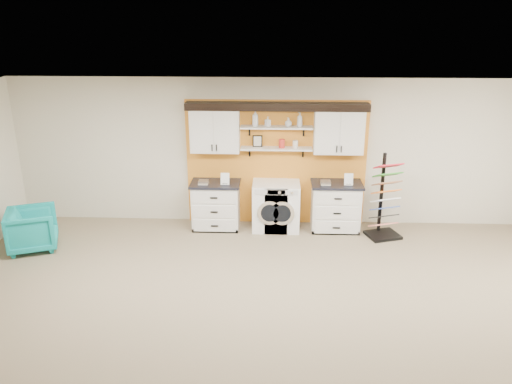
{
  "coord_description": "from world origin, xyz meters",
  "views": [
    {
      "loc": [
        -0.0,
        -5.16,
        3.89
      ],
      "look_at": [
        -0.31,
        2.3,
        1.21
      ],
      "focal_mm": 35.0,
      "sensor_mm": 36.0,
      "label": 1
    }
  ],
  "objects_px": {
    "base_cabinet_left": "(216,205)",
    "dryer": "(282,206)",
    "armchair": "(32,229)",
    "washer": "(270,206)",
    "sample_rack": "(384,211)",
    "base_cabinet_right": "(335,206)"
  },
  "relations": [
    {
      "from": "base_cabinet_left",
      "to": "base_cabinet_right",
      "type": "relative_size",
      "value": 0.98
    },
    {
      "from": "base_cabinet_right",
      "to": "sample_rack",
      "type": "distance_m",
      "value": 0.9
    },
    {
      "from": "base_cabinet_left",
      "to": "dryer",
      "type": "height_order",
      "value": "dryer"
    },
    {
      "from": "dryer",
      "to": "armchair",
      "type": "distance_m",
      "value": 4.46
    },
    {
      "from": "sample_rack",
      "to": "armchair",
      "type": "xyz_separation_m",
      "value": [
        -6.19,
        -0.76,
        -0.14
      ]
    },
    {
      "from": "base_cabinet_left",
      "to": "armchair",
      "type": "height_order",
      "value": "base_cabinet_left"
    },
    {
      "from": "base_cabinet_right",
      "to": "armchair",
      "type": "relative_size",
      "value": 1.19
    },
    {
      "from": "armchair",
      "to": "dryer",
      "type": "bearing_deg",
      "value": -97.28
    },
    {
      "from": "washer",
      "to": "armchair",
      "type": "relative_size",
      "value": 1.15
    },
    {
      "from": "sample_rack",
      "to": "armchair",
      "type": "relative_size",
      "value": 1.95
    },
    {
      "from": "base_cabinet_left",
      "to": "washer",
      "type": "distance_m",
      "value": 1.03
    },
    {
      "from": "dryer",
      "to": "base_cabinet_left",
      "type": "bearing_deg",
      "value": 179.85
    },
    {
      "from": "base_cabinet_left",
      "to": "washer",
      "type": "relative_size",
      "value": 1.01
    },
    {
      "from": "base_cabinet_left",
      "to": "sample_rack",
      "type": "bearing_deg",
      "value": -5.37
    },
    {
      "from": "washer",
      "to": "dryer",
      "type": "distance_m",
      "value": 0.23
    },
    {
      "from": "washer",
      "to": "sample_rack",
      "type": "bearing_deg",
      "value": -7.9
    },
    {
      "from": "washer",
      "to": "armchair",
      "type": "bearing_deg",
      "value": -165.64
    },
    {
      "from": "washer",
      "to": "armchair",
      "type": "xyz_separation_m",
      "value": [
        -4.1,
        -1.05,
        -0.09
      ]
    },
    {
      "from": "washer",
      "to": "sample_rack",
      "type": "xyz_separation_m",
      "value": [
        2.08,
        -0.29,
        0.05
      ]
    },
    {
      "from": "base_cabinet_left",
      "to": "dryer",
      "type": "distance_m",
      "value": 1.25
    },
    {
      "from": "dryer",
      "to": "sample_rack",
      "type": "xyz_separation_m",
      "value": [
        1.86,
        -0.29,
        0.05
      ]
    },
    {
      "from": "sample_rack",
      "to": "washer",
      "type": "bearing_deg",
      "value": 153.34
    }
  ]
}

